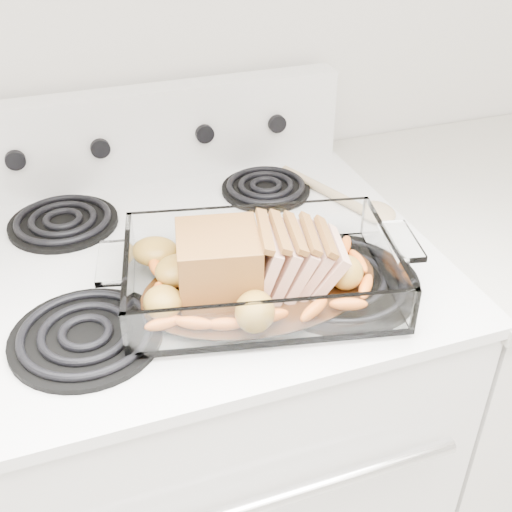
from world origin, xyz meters
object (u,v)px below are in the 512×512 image
object	(u,v)px
electric_range	(204,436)
pork_roast	(245,263)
baking_dish	(260,279)
counter_right	(477,366)

from	to	relation	value
electric_range	pork_roast	size ratio (longest dim) A/B	4.61
baking_dish	pork_roast	bearing A→B (deg)	-168.13
baking_dish	electric_range	bearing A→B (deg)	127.45
counter_right	electric_range	bearing A→B (deg)	179.90
electric_range	counter_right	bearing A→B (deg)	-0.10
electric_range	pork_roast	bearing A→B (deg)	-72.42
electric_range	baking_dish	size ratio (longest dim) A/B	2.86
electric_range	pork_roast	world-z (taller)	electric_range
counter_right	pork_roast	world-z (taller)	pork_roast
electric_range	pork_roast	distance (m)	0.54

